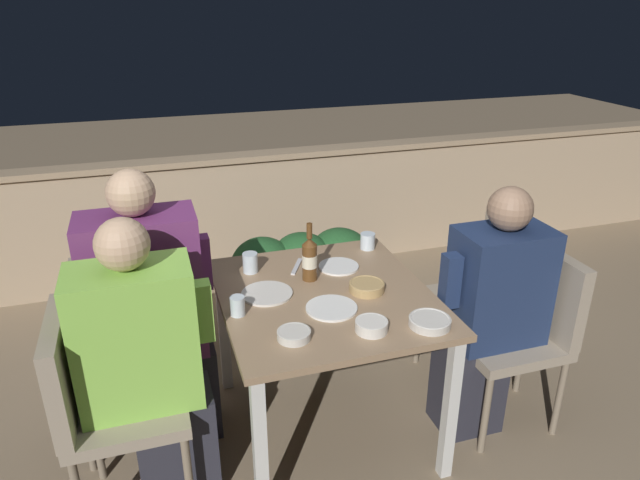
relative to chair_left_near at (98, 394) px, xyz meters
The scene contains 23 objects.
ground_plane 1.10m from the chair_left_near, ahead, with size 16.00×16.00×0.00m, color #847056.
parapet_wall 2.17m from the chair_left_near, 63.95° to the left, with size 9.00×0.18×0.89m.
dining_table 0.97m from the chair_left_near, ahead, with size 0.89×0.99×0.72m.
planter_hedge 1.50m from the chair_left_near, 42.80° to the left, with size 0.86×0.47×0.63m.
chair_left_near is the anchor object (origin of this frame).
person_green_blouse 0.21m from the chair_left_near, ahead, with size 0.51×0.26×1.22m.
chair_left_far 0.33m from the chair_left_near, 82.88° to the left, with size 0.45×0.45×0.86m.
person_purple_stripe 0.42m from the chair_left_near, 54.08° to the left, with size 0.52×0.26×1.29m.
chair_right_near 1.86m from the chair_left_near, ahead, with size 0.45×0.45×0.86m.
person_navy_jumper 1.67m from the chair_left_near, ahead, with size 0.49×0.26×1.19m.
chair_right_far 1.91m from the chair_left_near, ahead, with size 0.45×0.45×0.86m.
beer_bottle 1.02m from the chair_left_near, 17.94° to the left, with size 0.07×0.07×0.27m.
plate_0 0.95m from the chair_left_near, ahead, with size 0.21×0.21×0.01m.
plate_1 0.77m from the chair_left_near, 17.05° to the left, with size 0.22×0.22×0.01m.
plate_2 1.17m from the chair_left_near, 18.96° to the left, with size 0.19×0.19×0.01m.
bowl_0 1.07m from the chair_left_near, 10.37° to the right, with size 0.13×0.13×0.05m.
bowl_1 0.77m from the chair_left_near, 11.51° to the right, with size 0.13×0.13×0.03m.
bowl_2 1.16m from the chair_left_near, ahead, with size 0.15×0.15×0.04m.
bowl_3 1.29m from the chair_left_near, ahead, with size 0.16×0.16×0.03m.
glass_cup_0 1.43m from the chair_left_near, 22.44° to the left, with size 0.07×0.07×0.08m.
glass_cup_1 0.61m from the chair_left_near, ahead, with size 0.06×0.06×0.08m.
glass_cup_2 0.86m from the chair_left_near, 33.62° to the left, with size 0.07×0.07×0.09m.
fork_0 1.02m from the chair_left_near, 25.84° to the left, with size 0.10×0.16×0.01m.
Camera 1 is at (-0.68, -2.07, 1.91)m, focal length 32.00 mm.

